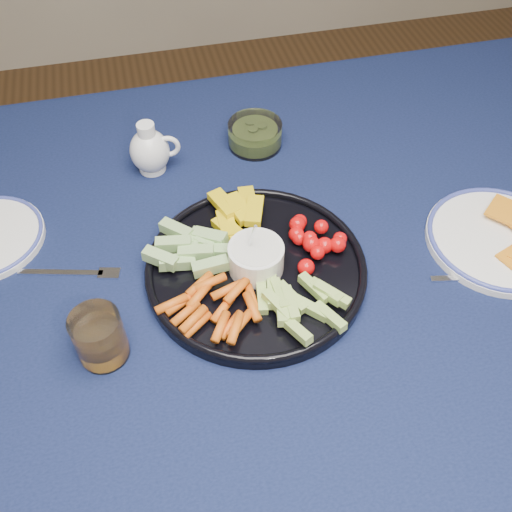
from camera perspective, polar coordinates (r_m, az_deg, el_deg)
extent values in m
plane|color=brown|center=(1.56, 0.61, -18.33)|extent=(4.00, 4.00, 0.00)
cylinder|color=#4A2E18|center=(1.71, 21.23, 5.96)|extent=(0.07, 0.07, 0.70)
cube|color=#4A2E18|center=(0.93, 0.98, -1.31)|extent=(1.60, 1.00, 0.04)
cube|color=black|center=(0.91, 1.00, -0.40)|extent=(1.66, 1.06, 0.01)
cube|color=black|center=(1.39, -4.60, 12.00)|extent=(1.66, 0.01, 0.30)
cylinder|color=black|center=(0.88, 0.00, -1.46)|extent=(0.34, 0.34, 0.02)
torus|color=black|center=(0.88, 0.00, -0.99)|extent=(0.34, 0.34, 0.01)
cylinder|color=white|center=(0.86, 0.00, -0.19)|extent=(0.08, 0.08, 0.05)
cylinder|color=silver|center=(0.85, 0.00, 0.64)|extent=(0.07, 0.07, 0.01)
cylinder|color=white|center=(1.08, -10.30, 8.76)|extent=(0.05, 0.05, 0.01)
ellipsoid|color=white|center=(1.05, -10.58, 10.27)|extent=(0.07, 0.07, 0.08)
cylinder|color=white|center=(1.03, -10.91, 12.09)|extent=(0.03, 0.03, 0.03)
torus|color=white|center=(1.04, -8.80, 10.78)|extent=(0.05, 0.02, 0.04)
torus|color=#38439E|center=(1.04, -10.80, 11.46)|extent=(0.04, 0.04, 0.00)
cylinder|color=silver|center=(1.10, -0.10, 12.06)|extent=(0.10, 0.10, 0.05)
cylinder|color=#53691E|center=(1.11, -0.10, 11.71)|extent=(0.09, 0.09, 0.03)
cylinder|color=white|center=(1.01, 23.05, 1.50)|extent=(0.23, 0.23, 0.01)
torus|color=#38439E|center=(1.00, 23.18, 1.78)|extent=(0.23, 0.23, 0.01)
cylinder|color=silver|center=(0.80, -15.38, -7.83)|extent=(0.07, 0.07, 0.08)
cylinder|color=orange|center=(0.82, -15.12, -8.52)|extent=(0.06, 0.06, 0.04)
cube|color=silver|center=(0.94, -18.96, -1.60)|extent=(0.13, 0.04, 0.00)
cube|color=silver|center=(0.92, -14.48, -1.71)|extent=(0.04, 0.03, 0.00)
cube|color=silver|center=(0.95, 21.07, -2.05)|extent=(0.14, 0.04, 0.00)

